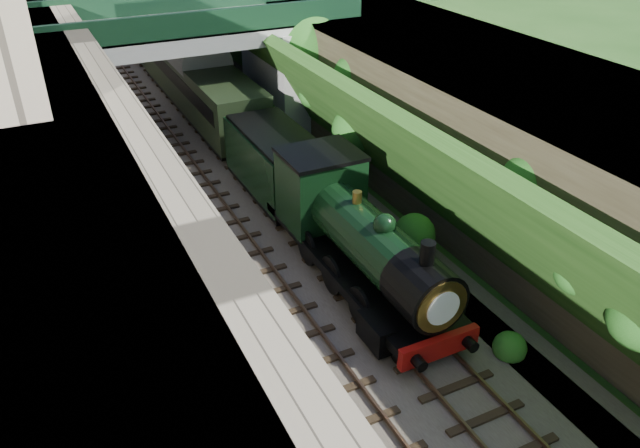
# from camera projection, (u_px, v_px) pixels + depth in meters

# --- Properties ---
(trackbed) EXTENTS (10.00, 90.00, 0.20)m
(trackbed) POSITION_uv_depth(u_px,v_px,m) (219.00, 162.00, 31.41)
(trackbed) COLOR #473F38
(trackbed) RESTS_ON ground
(retaining_wall) EXTENTS (1.00, 90.00, 7.00)m
(retaining_wall) POSITION_uv_depth(u_px,v_px,m) (94.00, 115.00, 27.60)
(retaining_wall) COLOR #756B56
(retaining_wall) RESTS_ON ground
(street_plateau_left) EXTENTS (6.00, 90.00, 7.00)m
(street_plateau_left) POSITION_uv_depth(u_px,v_px,m) (8.00, 128.00, 26.28)
(street_plateau_left) COLOR #262628
(street_plateau_left) RESTS_ON ground
(street_plateau_right) EXTENTS (8.00, 90.00, 6.25)m
(street_plateau_right) POSITION_uv_depth(u_px,v_px,m) (384.00, 78.00, 33.48)
(street_plateau_right) COLOR #262628
(street_plateau_right) RESTS_ON ground
(embankment_slope) EXTENTS (4.44, 90.00, 6.36)m
(embankment_slope) POSITION_uv_depth(u_px,v_px,m) (322.00, 107.00, 30.75)
(embankment_slope) COLOR #1E4714
(embankment_slope) RESTS_ON ground
(track_left) EXTENTS (2.50, 90.00, 0.20)m
(track_left) POSITION_uv_depth(u_px,v_px,m) (180.00, 167.00, 30.57)
(track_left) COLOR black
(track_left) RESTS_ON trackbed
(track_right) EXTENTS (2.50, 90.00, 0.20)m
(track_right) POSITION_uv_depth(u_px,v_px,m) (242.00, 155.00, 31.79)
(track_right) COLOR black
(track_right) RESTS_ON trackbed
(road_bridge) EXTENTS (16.00, 6.40, 7.25)m
(road_bridge) POSITION_uv_depth(u_px,v_px,m) (207.00, 61.00, 32.85)
(road_bridge) COLOR gray
(road_bridge) RESTS_ON ground
(tree) EXTENTS (3.60, 3.80, 6.60)m
(tree) POSITION_uv_depth(u_px,v_px,m) (310.00, 50.00, 32.72)
(tree) COLOR black
(tree) RESTS_ON ground
(locomotive) EXTENTS (3.10, 10.22, 3.83)m
(locomotive) POSITION_uv_depth(u_px,v_px,m) (358.00, 240.00, 21.58)
(locomotive) COLOR black
(locomotive) RESTS_ON trackbed
(tender) EXTENTS (2.70, 6.00, 3.05)m
(tender) POSITION_uv_depth(u_px,v_px,m) (276.00, 166.00, 27.42)
(tender) COLOR black
(tender) RESTS_ON trackbed
(coach_front) EXTENTS (2.90, 18.00, 3.70)m
(coach_front) POSITION_uv_depth(u_px,v_px,m) (195.00, 78.00, 36.97)
(coach_front) COLOR black
(coach_front) RESTS_ON trackbed
(coach_middle) EXTENTS (2.90, 18.00, 3.70)m
(coach_middle) POSITION_uv_depth(u_px,v_px,m) (130.00, 17.00, 51.55)
(coach_middle) COLOR black
(coach_middle) RESTS_ON trackbed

